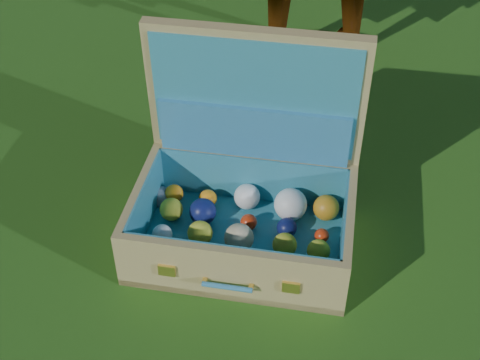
% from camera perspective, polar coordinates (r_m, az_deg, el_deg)
% --- Properties ---
extents(ground, '(60.00, 60.00, 0.00)m').
position_cam_1_polar(ground, '(2.03, 3.86, -2.50)').
color(ground, '#215114').
rests_on(ground, ground).
extents(stray_ball, '(0.07, 0.07, 0.07)m').
position_cam_1_polar(stray_ball, '(2.03, -6.78, -1.51)').
color(stray_ball, teal).
rests_on(stray_ball, ground).
extents(suitcase, '(0.69, 0.57, 0.58)m').
position_cam_1_polar(suitcase, '(1.85, 0.62, -0.62)').
color(suitcase, tan).
rests_on(suitcase, ground).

